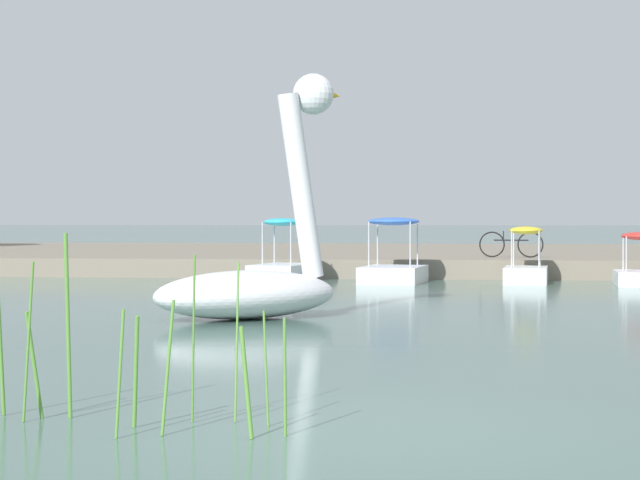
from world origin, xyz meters
name	(u,v)px	position (x,y,z in m)	size (l,w,h in m)	color
ground_plane	(358,429)	(0.00, 0.00, 0.00)	(585.33, 585.33, 0.00)	#47665B
shore_bank_far	(436,257)	(0.00, 32.27, 0.26)	(157.65, 20.49, 0.53)	slate
swan_boat	(257,268)	(-2.50, 9.69, 0.82)	(3.50, 3.29, 4.08)	white
pedal_boat_red	(640,270)	(5.20, 20.05, 0.38)	(1.27, 1.99, 1.31)	white
pedal_boat_yellow	(526,266)	(2.47, 20.53, 0.43)	(1.23, 2.10, 1.44)	white
pedal_boat_blue	(393,263)	(-0.87, 20.37, 0.50)	(1.73, 2.45, 1.66)	white
pedal_boat_cyan	(282,266)	(-3.68, 20.04, 0.43)	(1.56, 2.38, 1.65)	white
bicycle_parked	(511,244)	(2.27, 24.30, 0.90)	(1.81, 0.35, 0.75)	black
reed_clump_foreground	(118,354)	(-1.89, -0.07, 0.57)	(2.47, 0.97, 1.51)	#568E38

